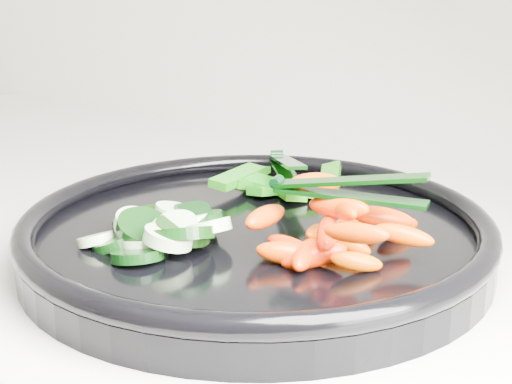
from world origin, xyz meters
The scene contains 6 objects.
veggie_tray centered at (-0.17, 1.62, 0.95)m, with size 0.41×0.41×0.04m.
cucumber_pile centered at (-0.21, 1.56, 0.96)m, with size 0.13×0.12×0.04m.
carrot_pile centered at (-0.09, 1.61, 0.97)m, with size 0.13×0.14×0.05m.
pepper_pile centered at (-0.21, 1.71, 0.96)m, with size 0.12×0.11×0.03m.
tong_carrot centered at (-0.09, 1.62, 1.00)m, with size 0.11×0.04×0.02m.
tong_pepper centered at (-0.20, 1.71, 0.98)m, with size 0.09×0.09×0.02m.
Camera 1 is at (0.15, 1.20, 1.15)m, focal length 50.00 mm.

